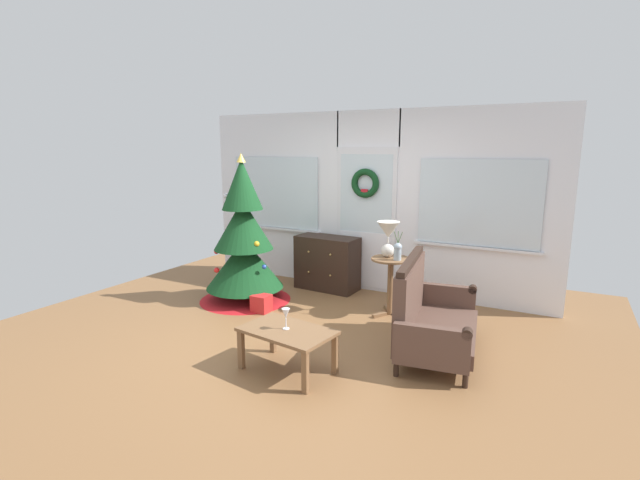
% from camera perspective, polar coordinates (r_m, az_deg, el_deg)
% --- Properties ---
extents(ground_plane, '(6.76, 6.76, 0.00)m').
position_cam_1_polar(ground_plane, '(5.11, -3.46, -12.09)').
color(ground_plane, brown).
extents(back_wall_with_door, '(5.20, 0.19, 2.55)m').
position_cam_1_polar(back_wall_with_door, '(6.60, 5.87, 4.75)').
color(back_wall_with_door, white).
rests_on(back_wall_with_door, ground).
extents(christmas_tree, '(1.23, 1.23, 1.97)m').
position_cam_1_polar(christmas_tree, '(6.21, -9.43, -0.71)').
color(christmas_tree, '#4C331E').
rests_on(christmas_tree, ground).
extents(dresser_cabinet, '(0.92, 0.48, 0.78)m').
position_cam_1_polar(dresser_cabinet, '(6.70, 0.90, -2.86)').
color(dresser_cabinet, black).
rests_on(dresser_cabinet, ground).
extents(settee_sofa, '(0.88, 1.48, 0.96)m').
position_cam_1_polar(settee_sofa, '(4.81, 13.28, -9.11)').
color(settee_sofa, black).
rests_on(settee_sofa, ground).
extents(side_table, '(0.50, 0.48, 0.72)m').
position_cam_1_polar(side_table, '(5.71, 8.74, -4.28)').
color(side_table, brown).
rests_on(side_table, ground).
extents(table_lamp, '(0.28, 0.28, 0.44)m').
position_cam_1_polar(table_lamp, '(5.65, 8.45, 0.72)').
color(table_lamp, silver).
rests_on(table_lamp, side_table).
extents(flower_vase, '(0.11, 0.10, 0.35)m').
position_cam_1_polar(flower_vase, '(5.55, 9.61, -1.30)').
color(flower_vase, '#99ADBC').
rests_on(flower_vase, side_table).
extents(coffee_table, '(0.91, 0.64, 0.40)m').
position_cam_1_polar(coffee_table, '(4.31, -4.08, -11.74)').
color(coffee_table, brown).
rests_on(coffee_table, ground).
extents(wine_glass, '(0.08, 0.08, 0.20)m').
position_cam_1_polar(wine_glass, '(4.25, -4.26, -9.16)').
color(wine_glass, silver).
rests_on(wine_glass, coffee_table).
extents(gift_box, '(0.22, 0.20, 0.22)m').
position_cam_1_polar(gift_box, '(5.89, -7.29, -7.80)').
color(gift_box, red).
rests_on(gift_box, ground).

